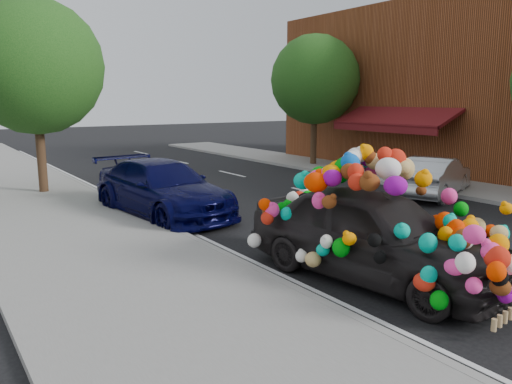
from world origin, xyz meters
The scene contains 10 objects.
ground centered at (0.00, 0.00, 0.00)m, with size 100.00×100.00×0.00m, color black.
sidewalk centered at (-4.30, 0.00, 0.06)m, with size 4.00×60.00×0.12m, color gray.
kerb centered at (-2.35, 0.00, 0.07)m, with size 0.15×60.00×0.13m, color gray.
footpath_far centered at (8.20, 3.00, 0.06)m, with size 3.00×40.00×0.12m, color gray.
lane_markings centered at (3.60, 0.00, 0.01)m, with size 6.00×50.00×0.01m, color silver, non-canonical shape.
tree_near_sidewalk centered at (-3.80, 9.50, 4.02)m, with size 4.20×4.20×6.13m.
tree_far_b centered at (8.00, 10.00, 3.89)m, with size 4.00×4.00×5.90m.
plush_art_car centered at (-0.82, -1.79, 1.14)m, with size 2.86×5.08×2.23m.
navy_sedan centered at (-1.80, 4.69, 0.72)m, with size 2.02×4.97×1.44m, color black.
silver_hatchback centered at (6.33, 2.25, 0.63)m, with size 1.34×3.84×1.27m, color #A7AAAD.
Camera 1 is at (-7.06, -7.38, 3.03)m, focal length 35.00 mm.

